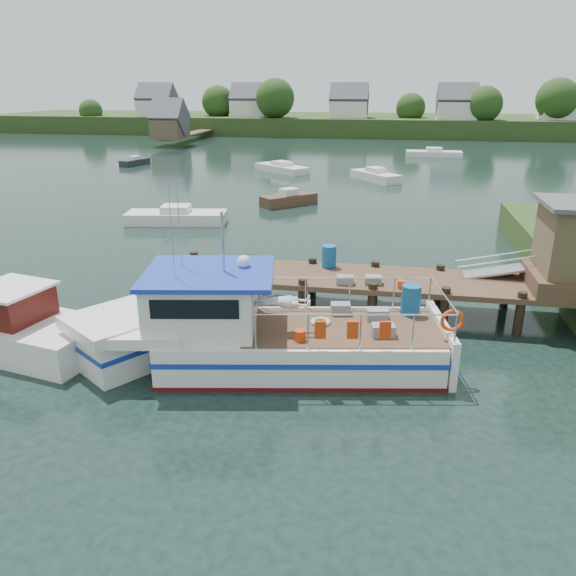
% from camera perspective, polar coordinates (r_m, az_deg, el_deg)
% --- Properties ---
extents(ground_plane, '(160.00, 160.00, 0.00)m').
position_cam_1_polar(ground_plane, '(21.82, 3.29, -2.04)').
color(ground_plane, black).
extents(far_shore, '(140.00, 42.55, 9.22)m').
position_cam_1_polar(far_shore, '(102.66, 9.31, 16.39)').
color(far_shore, '#2B401A').
rests_on(far_shore, ground).
extents(dock, '(16.60, 3.00, 4.78)m').
position_cam_1_polar(dock, '(21.36, 21.04, 2.51)').
color(dock, '#4D3524').
rests_on(dock, ground).
extents(lobster_boat, '(11.98, 5.14, 5.71)m').
position_cam_1_polar(lobster_boat, '(17.13, -3.59, -4.69)').
color(lobster_boat, silver).
rests_on(lobster_boat, ground).
extents(moored_rowboat, '(3.93, 3.91, 1.20)m').
position_cam_1_polar(moored_rowboat, '(40.52, 0.08, 9.02)').
color(moored_rowboat, '#4D3524').
rests_on(moored_rowboat, ground).
extents(moored_far, '(6.48, 2.24, 1.10)m').
position_cam_1_polar(moored_far, '(70.58, 14.59, 13.09)').
color(moored_far, silver).
rests_on(moored_far, ground).
extents(moored_a, '(6.37, 3.04, 1.13)m').
position_cam_1_polar(moored_a, '(35.82, -11.27, 7.12)').
color(moored_a, silver).
rests_on(moored_a, ground).
extents(moored_b, '(4.82, 5.27, 1.18)m').
position_cam_1_polar(moored_b, '(51.82, 8.86, 11.20)').
color(moored_b, silver).
rests_on(moored_b, ground).
extents(moored_d, '(6.06, 5.57, 1.05)m').
position_cam_1_polar(moored_d, '(56.43, -0.63, 12.09)').
color(moored_d, silver).
rests_on(moored_d, ground).
extents(moored_e, '(2.20, 3.77, 0.99)m').
position_cam_1_polar(moored_e, '(63.40, -15.30, 12.27)').
color(moored_e, black).
rests_on(moored_e, ground).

